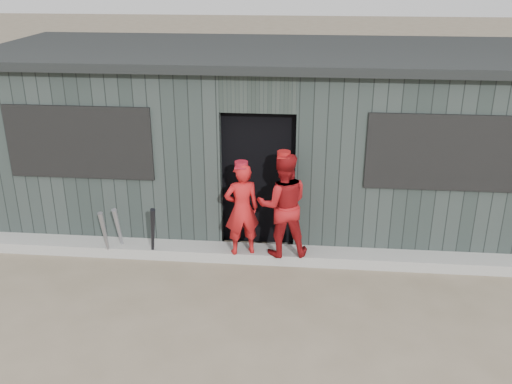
# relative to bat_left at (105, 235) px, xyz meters

# --- Properties ---
(ground) EXTENTS (80.00, 80.00, 0.00)m
(ground) POSITION_rel_bat_left_xyz_m (2.03, -1.60, -0.37)
(ground) COLOR brown
(ground) RESTS_ON ground
(curb) EXTENTS (8.00, 0.36, 0.15)m
(curb) POSITION_rel_bat_left_xyz_m (2.03, 0.22, -0.30)
(curb) COLOR gray
(curb) RESTS_ON ground
(bat_left) EXTENTS (0.07, 0.24, 0.75)m
(bat_left) POSITION_rel_bat_left_xyz_m (0.00, 0.00, 0.00)
(bat_left) COLOR gray
(bat_left) RESTS_ON ground
(bat_mid) EXTENTS (0.07, 0.30, 0.76)m
(bat_mid) POSITION_rel_bat_left_xyz_m (0.16, 0.12, 0.01)
(bat_mid) COLOR gray
(bat_mid) RESTS_ON ground
(bat_right) EXTENTS (0.21, 0.32, 0.84)m
(bat_right) POSITION_rel_bat_left_xyz_m (0.66, 0.00, 0.05)
(bat_right) COLOR black
(bat_right) RESTS_ON ground
(player_red_left) EXTENTS (0.54, 0.44, 1.27)m
(player_red_left) POSITION_rel_bat_left_xyz_m (1.85, 0.11, 0.41)
(player_red_left) COLOR #B41618
(player_red_left) RESTS_ON curb
(player_red_right) EXTENTS (0.76, 0.63, 1.41)m
(player_red_right) POSITION_rel_bat_left_xyz_m (2.38, 0.14, 0.48)
(player_red_right) COLOR maroon
(player_red_right) RESTS_ON curb
(player_grey_back) EXTENTS (0.60, 0.40, 1.19)m
(player_grey_back) POSITION_rel_bat_left_xyz_m (2.30, 0.73, 0.22)
(player_grey_back) COLOR #A9A9A9
(player_grey_back) RESTS_ON ground
(dugout) EXTENTS (8.30, 3.30, 2.62)m
(dugout) POSITION_rel_bat_left_xyz_m (2.03, 1.91, 0.91)
(dugout) COLOR black
(dugout) RESTS_ON ground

